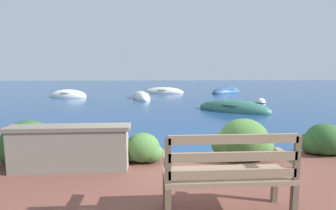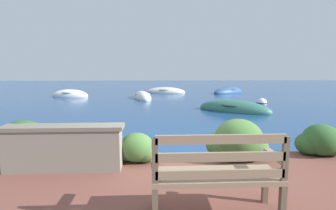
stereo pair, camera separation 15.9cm
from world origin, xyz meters
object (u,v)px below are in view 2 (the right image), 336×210
(park_bench, at_px, (217,172))
(rowboat_outer, at_px, (228,92))
(rowboat_nearest, at_px, (234,110))
(rowboat_distant, at_px, (165,92))
(mooring_buoy, at_px, (262,103))
(rowboat_mid, at_px, (142,97))
(rowboat_far, at_px, (70,96))

(park_bench, bearing_deg, rowboat_outer, 76.19)
(rowboat_nearest, bearing_deg, rowboat_distant, -35.13)
(rowboat_distant, relative_size, mooring_buoy, 6.01)
(rowboat_mid, distance_m, mooring_buoy, 7.05)
(rowboat_nearest, xyz_separation_m, rowboat_mid, (-4.17, 5.30, -0.01))
(mooring_buoy, bearing_deg, rowboat_outer, 88.51)
(mooring_buoy, bearing_deg, rowboat_nearest, -135.66)
(rowboat_nearest, distance_m, rowboat_far, 11.08)
(rowboat_nearest, distance_m, mooring_buoy, 2.89)
(rowboat_outer, bearing_deg, mooring_buoy, 50.12)
(rowboat_mid, bearing_deg, rowboat_distant, -33.62)
(rowboat_nearest, xyz_separation_m, rowboat_far, (-8.98, 6.49, 0.00))
(park_bench, xyz_separation_m, rowboat_distant, (0.17, 17.56, -0.64))
(rowboat_distant, height_order, mooring_buoy, rowboat_distant)
(park_bench, distance_m, rowboat_mid, 13.81)
(rowboat_mid, xyz_separation_m, rowboat_distant, (1.59, 3.84, 0.00))
(rowboat_nearest, distance_m, rowboat_outer, 9.10)
(mooring_buoy, bearing_deg, rowboat_mid, 152.22)
(rowboat_mid, xyz_separation_m, rowboat_outer, (6.41, 3.51, 0.01))
(park_bench, relative_size, rowboat_distant, 0.41)
(rowboat_far, bearing_deg, rowboat_nearest, -26.20)
(rowboat_mid, relative_size, rowboat_distant, 1.03)
(rowboat_nearest, distance_m, rowboat_mid, 6.75)
(rowboat_mid, bearing_deg, park_bench, 174.80)
(rowboat_mid, height_order, mooring_buoy, rowboat_mid)
(rowboat_far, xyz_separation_m, rowboat_distant, (6.40, 2.65, -0.01))
(rowboat_nearest, xyz_separation_m, mooring_buoy, (2.06, 2.02, 0.02))
(rowboat_nearest, bearing_deg, park_bench, 110.99)
(rowboat_nearest, bearing_deg, rowboat_outer, -65.17)
(park_bench, bearing_deg, rowboat_mid, 98.26)
(park_bench, height_order, rowboat_far, park_bench)
(rowboat_far, bearing_deg, rowboat_distant, 32.12)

